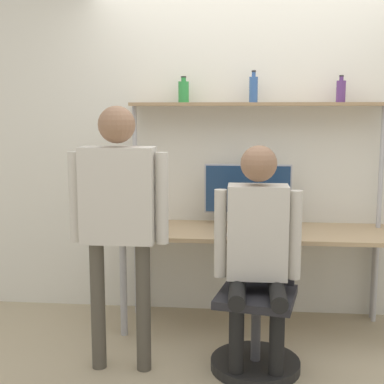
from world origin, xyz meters
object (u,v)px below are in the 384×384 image
Objects in this scene: person_standing at (118,205)px; bottle_purple at (341,91)px; bottle_green at (184,91)px; cell_phone at (292,233)px; monitor at (248,192)px; laptop at (252,224)px; bottle_blue at (253,89)px; office_chair at (257,322)px; person_seated at (258,240)px.

bottle_purple is (1.44, 0.94, 0.70)m from person_standing.
person_standing is 1.21m from bottle_green.
bottle_purple is 1.15m from bottle_green.
person_standing is 1.86m from bottle_purple.
bottle_purple is at bearing 0.00° from bottle_green.
monitor is at bearing 141.81° from cell_phone.
laptop is at bearing 40.02° from person_standing.
bottle_blue reaches higher than person_standing.
office_chair is (-0.25, -0.56, -0.45)m from cell_phone.
bottle_purple reaches higher than office_chair.
bottle_blue reaches higher than laptop.
office_chair is at bearing 7.60° from person_standing.
bottle_purple is 0.63m from bottle_blue.
laptop is 0.37× the size of office_chair.
monitor is at bearing -152.25° from bottle_blue.
bottle_blue reaches higher than person_seated.
monitor is 1.21m from person_standing.
bottle_purple is at bearing 55.15° from person_seated.
bottle_purple is at bearing 0.00° from bottle_blue.
bottle_blue is (0.03, 0.02, 0.77)m from monitor.
person_standing reaches higher than office_chair.
bottle_blue reaches higher than cell_phone.
office_chair is 1.14m from person_standing.
cell_phone is 0.76m from office_chair.
laptop reaches higher than cell_phone.
cell_phone is 0.67m from person_seated.
bottle_blue is (-0.29, 0.27, 1.02)m from cell_phone.
laptop is at bearing -82.92° from monitor.
bottle_green reaches higher than person_seated.
monitor is 0.87m from person_seated.
monitor is at bearing 97.08° from laptop.
monitor is 0.47× the size of person_seated.
bottle_blue is at bearing 137.14° from cell_phone.
cell_phone is 1.09m from bottle_blue.
cell_phone is at bearing 66.62° from person_seated.
bottle_green is at bearing 161.71° from cell_phone.
office_chair is at bearing -56.12° from bottle_green.
person_standing reaches higher than laptop.
bottle_purple reaches higher than person_standing.
monitor is at bearing -1.91° from bottle_green.
bottle_green is at bearing 123.88° from office_chair.
bottle_purple reaches higher than person_seated.
bottle_green is (-0.55, 0.82, 1.45)m from office_chair.
monitor is 0.31m from laptop.
office_chair is 1.77m from bottle_purple.
bottle_blue is at bearing 27.75° from monitor.
person_seated is at bearing -124.85° from bottle_purple.
bottle_purple is (0.66, 0.02, 0.75)m from monitor.
bottle_purple is at bearing 53.94° from office_chair.
person_standing is (-0.84, -0.11, 0.75)m from office_chair.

